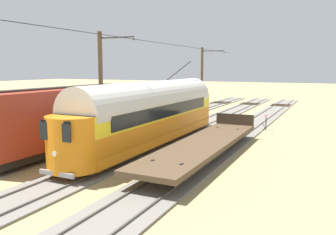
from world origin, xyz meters
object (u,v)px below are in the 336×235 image
Objects in this scene: switch_stand at (266,122)px; track_end_bumper at (172,114)px; flatcar_adjacent at (205,143)px; spare_tie_stack at (19,142)px; boxcar_far_siding at (60,117)px; catenary_pole_mid_near at (102,89)px; catenary_pole_foreground at (202,80)px; vintage_streetcar at (152,112)px.

switch_stand is 0.69× the size of track_end_bumper.
flatcar_adjacent is 5.76× the size of spare_tie_stack.
boxcar_far_siding is 16.71m from switch_stand.
boxcar_far_siding is at bearing 43.11° from catenary_pole_mid_near.
boxcar_far_siding is at bearing 15.76° from flatcar_adjacent.
catenary_pole_foreground is at bearing -39.62° from switch_stand.
flatcar_adjacent reaches higher than switch_stand.
track_end_bumper is at bearing -58.34° from flatcar_adjacent.
switch_stand is at bearing -97.95° from flatcar_adjacent.
vintage_streetcar is at bearing -19.46° from flatcar_adjacent.
vintage_streetcar is 5.79m from boxcar_far_siding.
vintage_streetcar is 4.74m from flatcar_adjacent.
spare_tie_stack is (3.53, 0.16, -1.89)m from boxcar_far_siding.
track_end_bumper is (-3.53, -16.41, 0.13)m from spare_tie_stack.
flatcar_adjacent is at bearing -164.24° from boxcar_far_siding.
flatcar_adjacent is 7.68× the size of track_end_bumper.
boxcar_far_siding is 1.51× the size of catenary_pole_mid_near.
track_end_bumper is (0.00, -16.24, -1.76)m from boxcar_far_siding.
switch_stand is (-8.17, -11.52, -3.15)m from catenary_pole_mid_near.
catenary_pole_foreground is at bearing -95.33° from boxcar_far_siding.
track_end_bumper is at bearing -70.91° from vintage_streetcar.
flatcar_adjacent is 19.08m from catenary_pole_foreground.
spare_tie_stack is (5.40, 1.91, -3.58)m from catenary_pole_mid_near.
track_end_bumper is at bearing -82.63° from catenary_pole_mid_near.
spare_tie_stack is at bearing 27.61° from vintage_streetcar.
flatcar_adjacent is at bearing 82.05° from switch_stand.
flatcar_adjacent is at bearing 160.54° from vintage_streetcar.
catenary_pole_mid_near reaches higher than vintage_streetcar.
vintage_streetcar reaches higher than spare_tie_stack.
boxcar_far_siding is (4.26, 3.91, -0.10)m from vintage_streetcar.
catenary_pole_mid_near is 15.01m from track_end_bumper.
boxcar_far_siding reaches higher than spare_tie_stack.
catenary_pole_foreground is (6.66, -17.63, 2.99)m from flatcar_adjacent.
catenary_pole_foreground reaches higher than switch_stand.
catenary_pole_mid_near is (2.39, 2.16, 1.59)m from vintage_streetcar.
boxcar_far_siding is (8.53, 2.41, 1.30)m from flatcar_adjacent.
vintage_streetcar is 9.92× the size of track_end_bumper.
catenary_pole_foreground is 5.98× the size of switch_stand.
catenary_pole_foreground is (2.39, -16.13, 1.59)m from vintage_streetcar.
spare_tie_stack is at bearing 77.87° from track_end_bumper.
catenary_pole_mid_near is at bearing 54.65° from switch_stand.
catenary_pole_foreground is at bearing -69.32° from flatcar_adjacent.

